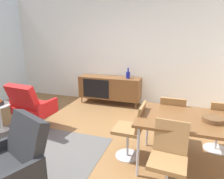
# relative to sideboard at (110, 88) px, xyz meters

# --- Properties ---
(ground_plane) EXTENTS (8.32, 8.32, 0.00)m
(ground_plane) POSITION_rel_sideboard_xyz_m (0.30, -2.30, -0.44)
(ground_plane) COLOR olive
(wall_back) EXTENTS (6.80, 0.12, 2.80)m
(wall_back) POSITION_rel_sideboard_xyz_m (0.30, 0.30, 0.96)
(wall_back) COLOR white
(wall_back) RESTS_ON ground_plane
(sideboard) EXTENTS (1.60, 0.45, 0.72)m
(sideboard) POSITION_rel_sideboard_xyz_m (0.00, 0.00, 0.00)
(sideboard) COLOR brown
(sideboard) RESTS_ON ground_plane
(vase_cobalt) EXTENTS (0.10, 0.10, 0.26)m
(vase_cobalt) POSITION_rel_sideboard_xyz_m (0.48, 0.00, 0.37)
(vase_cobalt) COLOR navy
(vase_cobalt) RESTS_ON sideboard
(dining_table) EXTENTS (1.60, 0.90, 0.74)m
(dining_table) POSITION_rel_sideboard_xyz_m (1.97, -2.16, 0.26)
(dining_table) COLOR brown
(dining_table) RESTS_ON ground_plane
(wooden_bowl_on_table) EXTENTS (0.26, 0.26, 0.06)m
(wooden_bowl_on_table) POSITION_rel_sideboard_xyz_m (2.11, -2.19, 0.33)
(wooden_bowl_on_table) COLOR brown
(wooden_bowl_on_table) RESTS_ON dining_table
(dining_chair_near_window) EXTENTS (0.43, 0.41, 0.86)m
(dining_chair_near_window) POSITION_rel_sideboard_xyz_m (1.08, -2.16, 0.03)
(dining_chair_near_window) COLOR #9E7042
(dining_chair_near_window) RESTS_ON ground_plane
(dining_chair_back_right) EXTENTS (0.41, 0.44, 0.86)m
(dining_chair_back_right) POSITION_rel_sideboard_xyz_m (2.32, -1.60, 0.03)
(dining_chair_back_right) COLOR #9E7042
(dining_chair_back_right) RESTS_ON ground_plane
(dining_chair_back_left) EXTENTS (0.41, 0.43, 0.86)m
(dining_chair_back_left) POSITION_rel_sideboard_xyz_m (1.62, -1.60, 0.03)
(dining_chair_back_left) COLOR #9E7042
(dining_chair_back_left) RESTS_ON ground_plane
(dining_chair_front_left) EXTENTS (0.43, 0.45, 0.86)m
(dining_chair_front_left) POSITION_rel_sideboard_xyz_m (1.63, -2.71, 0.03)
(dining_chair_front_left) COLOR #9E7042
(dining_chair_front_left) RESTS_ON ground_plane
(lounge_chair_red) EXTENTS (0.77, 0.72, 0.95)m
(lounge_chair_red) POSITION_rel_sideboard_xyz_m (-0.92, -1.87, 0.03)
(lounge_chair_red) COLOR red
(lounge_chair_red) RESTS_ON ground_plane
(armchair_black_shell) EXTENTS (0.86, 0.84, 0.95)m
(armchair_black_shell) POSITION_rel_sideboard_xyz_m (0.05, -3.33, 0.03)
(armchair_black_shell) COLOR #262628
(armchair_black_shell) RESTS_ON ground_plane
(side_table_round) EXTENTS (0.44, 0.44, 0.52)m
(side_table_round) POSITION_rel_sideboard_xyz_m (-1.47, -2.10, -0.12)
(side_table_round) COLOR white
(side_table_round) RESTS_ON ground_plane
(area_rug) EXTENTS (2.20, 1.70, 0.01)m
(area_rug) POSITION_rel_sideboard_xyz_m (-0.44, -2.60, -0.44)
(area_rug) COLOR #595654
(area_rug) RESTS_ON ground_plane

